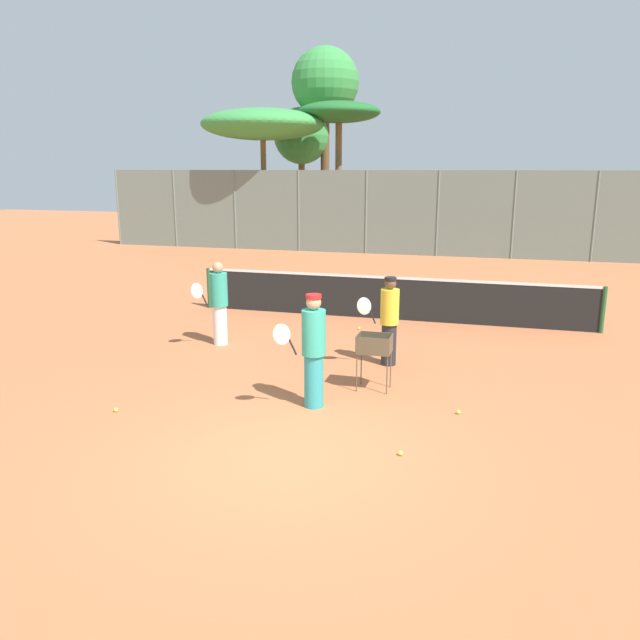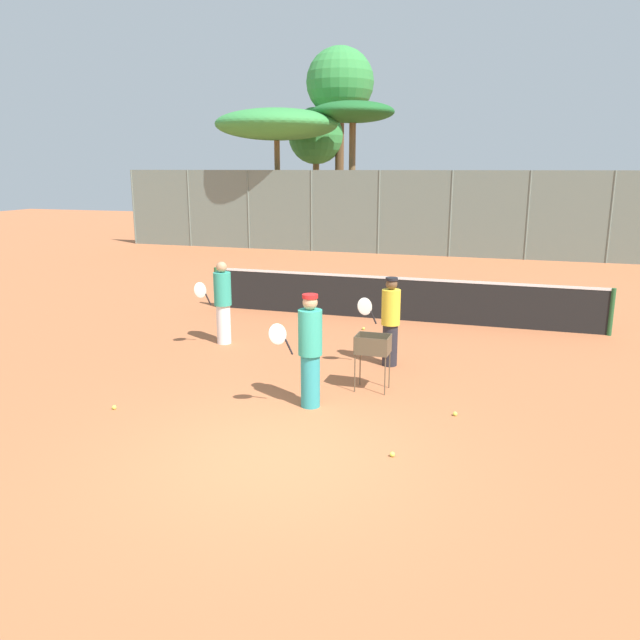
# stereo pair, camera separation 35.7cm
# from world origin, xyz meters

# --- Properties ---
(ground_plane) EXTENTS (80.00, 80.00, 0.00)m
(ground_plane) POSITION_xyz_m (0.00, 0.00, 0.00)
(ground_plane) COLOR #B7663D
(tennis_net) EXTENTS (9.80, 0.10, 1.07)m
(tennis_net) POSITION_xyz_m (0.00, 7.88, 0.56)
(tennis_net) COLOR #26592D
(tennis_net) RESTS_ON ground_plane
(back_fence) EXTENTS (30.61, 0.08, 3.55)m
(back_fence) POSITION_xyz_m (0.00, 19.70, 1.78)
(back_fence) COLOR slate
(back_fence) RESTS_ON ground_plane
(tree_1) EXTENTS (3.85, 3.85, 6.62)m
(tree_1) POSITION_xyz_m (-4.93, 22.24, 6.02)
(tree_1) COLOR brown
(tree_1) RESTS_ON ground_plane
(tree_2) EXTENTS (2.88, 2.88, 6.70)m
(tree_2) POSITION_xyz_m (-7.68, 25.21, 5.20)
(tree_2) COLOR brown
(tree_2) RESTS_ON ground_plane
(tree_3) EXTENTS (3.45, 3.45, 9.62)m
(tree_3) POSITION_xyz_m (-6.47, 25.46, 7.74)
(tree_3) COLOR brown
(tree_3) RESTS_ON ground_plane
(tree_4) EXTENTS (5.69, 5.69, 6.30)m
(tree_4) POSITION_xyz_m (-8.30, 21.22, 5.57)
(tree_4) COLOR brown
(tree_4) RESTS_ON ground_plane
(player_white_outfit) EXTENTS (0.76, 0.63, 1.69)m
(player_white_outfit) POSITION_xyz_m (0.59, 4.25, 0.88)
(player_white_outfit) COLOR #26262D
(player_white_outfit) RESTS_ON ground_plane
(player_red_cap) EXTENTS (0.55, 0.84, 1.75)m
(player_red_cap) POSITION_xyz_m (-3.07, 4.68, 0.90)
(player_red_cap) COLOR white
(player_red_cap) RESTS_ON ground_plane
(player_yellow_shirt) EXTENTS (0.71, 0.74, 1.79)m
(player_yellow_shirt) POSITION_xyz_m (-0.17, 1.80, 0.93)
(player_yellow_shirt) COLOR teal
(player_yellow_shirt) RESTS_ON ground_plane
(ball_cart) EXTENTS (0.56, 0.41, 0.95)m
(ball_cart) POSITION_xyz_m (0.60, 2.82, 0.72)
(ball_cart) COLOR brown
(ball_cart) RESTS_ON ground_plane
(tennis_ball_0) EXTENTS (0.07, 0.07, 0.07)m
(tennis_ball_0) POSITION_xyz_m (-3.02, 0.75, 0.03)
(tennis_ball_0) COLOR #D1E54C
(tennis_ball_0) RESTS_ON ground_plane
(tennis_ball_1) EXTENTS (0.07, 0.07, 0.07)m
(tennis_ball_1) POSITION_xyz_m (-1.69, 6.55, 0.03)
(tennis_ball_1) COLOR #D1E54C
(tennis_ball_1) RESTS_ON ground_plane
(tennis_ball_2) EXTENTS (0.07, 0.07, 0.07)m
(tennis_ball_2) POSITION_xyz_m (-0.50, 6.68, 0.03)
(tennis_ball_2) COLOR #D1E54C
(tennis_ball_2) RESTS_ON ground_plane
(tennis_ball_3) EXTENTS (0.07, 0.07, 0.07)m
(tennis_ball_3) POSITION_xyz_m (1.41, 0.46, 0.03)
(tennis_ball_3) COLOR #D1E54C
(tennis_ball_3) RESTS_ON ground_plane
(tennis_ball_4) EXTENTS (0.07, 0.07, 0.07)m
(tennis_ball_4) POSITION_xyz_m (2.05, 2.10, 0.03)
(tennis_ball_4) COLOR #D1E54C
(tennis_ball_4) RESTS_ON ground_plane
(tennis_ball_5) EXTENTS (0.07, 0.07, 0.07)m
(tennis_ball_5) POSITION_xyz_m (-0.20, 5.86, 0.03)
(tennis_ball_5) COLOR #D1E54C
(tennis_ball_5) RESTS_ON ground_plane
(parked_car) EXTENTS (4.20, 1.70, 1.60)m
(parked_car) POSITION_xyz_m (5.40, 24.26, 0.66)
(parked_car) COLOR white
(parked_car) RESTS_ON ground_plane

